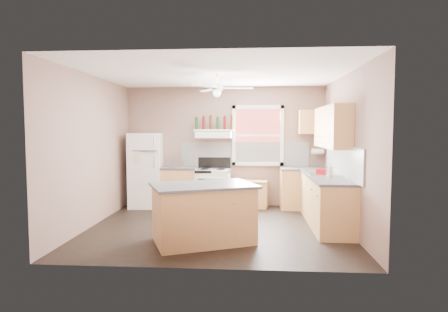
# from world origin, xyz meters

# --- Properties ---
(floor) EXTENTS (4.50, 4.50, 0.00)m
(floor) POSITION_xyz_m (0.00, 0.00, 0.00)
(floor) COLOR black
(floor) RESTS_ON ground
(ceiling) EXTENTS (4.50, 4.50, 0.00)m
(ceiling) POSITION_xyz_m (0.00, 0.00, 2.70)
(ceiling) COLOR white
(ceiling) RESTS_ON ground
(wall_back) EXTENTS (4.50, 0.05, 2.70)m
(wall_back) POSITION_xyz_m (0.00, 2.02, 1.35)
(wall_back) COLOR #7D6055
(wall_back) RESTS_ON ground
(wall_right) EXTENTS (0.05, 4.00, 2.70)m
(wall_right) POSITION_xyz_m (2.27, 0.00, 1.35)
(wall_right) COLOR #7D6055
(wall_right) RESTS_ON ground
(wall_left) EXTENTS (0.05, 4.00, 2.70)m
(wall_left) POSITION_xyz_m (-2.27, 0.00, 1.35)
(wall_left) COLOR #7D6055
(wall_left) RESTS_ON ground
(backsplash_back) EXTENTS (2.90, 0.03, 0.55)m
(backsplash_back) POSITION_xyz_m (0.45, 1.99, 1.18)
(backsplash_back) COLOR white
(backsplash_back) RESTS_ON wall_back
(backsplash_right) EXTENTS (0.03, 2.60, 0.55)m
(backsplash_right) POSITION_xyz_m (2.23, 0.30, 1.18)
(backsplash_right) COLOR white
(backsplash_right) RESTS_ON wall_right
(window_view) EXTENTS (1.00, 0.02, 1.20)m
(window_view) POSITION_xyz_m (0.75, 1.98, 1.60)
(window_view) COLOR maroon
(window_view) RESTS_ON wall_back
(window_frame) EXTENTS (1.16, 0.07, 1.36)m
(window_frame) POSITION_xyz_m (0.75, 1.96, 1.60)
(window_frame) COLOR white
(window_frame) RESTS_ON wall_back
(refrigerator) EXTENTS (0.76, 0.75, 1.65)m
(refrigerator) POSITION_xyz_m (-1.75, 1.66, 0.83)
(refrigerator) COLOR white
(refrigerator) RESTS_ON floor
(base_cabinet_left) EXTENTS (0.90, 0.60, 0.86)m
(base_cabinet_left) POSITION_xyz_m (-1.06, 1.70, 0.43)
(base_cabinet_left) COLOR tan
(base_cabinet_left) RESTS_ON floor
(counter_left) EXTENTS (0.92, 0.62, 0.04)m
(counter_left) POSITION_xyz_m (-1.06, 1.70, 0.88)
(counter_left) COLOR #424244
(counter_left) RESTS_ON base_cabinet_left
(toaster) EXTENTS (0.28, 0.17, 0.18)m
(toaster) POSITION_xyz_m (-1.03, 1.62, 0.99)
(toaster) COLOR silver
(toaster) RESTS_ON counter_left
(stove) EXTENTS (0.77, 0.67, 0.86)m
(stove) POSITION_xyz_m (-0.24, 1.68, 0.43)
(stove) COLOR white
(stove) RESTS_ON floor
(range_hood) EXTENTS (0.78, 0.50, 0.14)m
(range_hood) POSITION_xyz_m (-0.23, 1.75, 1.62)
(range_hood) COLOR white
(range_hood) RESTS_ON wall_back
(bottle_shelf) EXTENTS (0.90, 0.26, 0.03)m
(bottle_shelf) POSITION_xyz_m (-0.23, 1.87, 1.72)
(bottle_shelf) COLOR white
(bottle_shelf) RESTS_ON range_hood
(cart) EXTENTS (0.64, 0.47, 0.59)m
(cart) POSITION_xyz_m (0.67, 1.75, 0.29)
(cart) COLOR tan
(cart) RESTS_ON floor
(base_cabinet_corner) EXTENTS (1.00, 0.60, 0.86)m
(base_cabinet_corner) POSITION_xyz_m (1.75, 1.70, 0.43)
(base_cabinet_corner) COLOR tan
(base_cabinet_corner) RESTS_ON floor
(base_cabinet_right) EXTENTS (0.60, 2.20, 0.86)m
(base_cabinet_right) POSITION_xyz_m (1.95, 0.30, 0.43)
(base_cabinet_right) COLOR tan
(base_cabinet_right) RESTS_ON floor
(counter_corner) EXTENTS (1.02, 0.62, 0.04)m
(counter_corner) POSITION_xyz_m (1.75, 1.70, 0.88)
(counter_corner) COLOR #424244
(counter_corner) RESTS_ON base_cabinet_corner
(counter_right) EXTENTS (0.62, 2.22, 0.04)m
(counter_right) POSITION_xyz_m (1.94, 0.30, 0.88)
(counter_right) COLOR #424244
(counter_right) RESTS_ON base_cabinet_right
(sink) EXTENTS (0.55, 0.45, 0.03)m
(sink) POSITION_xyz_m (1.94, 0.50, 0.90)
(sink) COLOR silver
(sink) RESTS_ON counter_right
(faucet) EXTENTS (0.03, 0.03, 0.14)m
(faucet) POSITION_xyz_m (2.10, 0.50, 0.97)
(faucet) COLOR silver
(faucet) RESTS_ON sink
(upper_cabinet_right) EXTENTS (0.33, 1.80, 0.76)m
(upper_cabinet_right) POSITION_xyz_m (2.08, 0.50, 1.78)
(upper_cabinet_right) COLOR tan
(upper_cabinet_right) RESTS_ON wall_right
(upper_cabinet_corner) EXTENTS (0.60, 0.33, 0.52)m
(upper_cabinet_corner) POSITION_xyz_m (1.95, 1.83, 1.90)
(upper_cabinet_corner) COLOR tan
(upper_cabinet_corner) RESTS_ON wall_back
(paper_towel) EXTENTS (0.26, 0.12, 0.12)m
(paper_towel) POSITION_xyz_m (2.07, 1.86, 1.25)
(paper_towel) COLOR white
(paper_towel) RESTS_ON wall_back
(island) EXTENTS (1.68, 1.40, 0.86)m
(island) POSITION_xyz_m (-0.14, -0.88, 0.43)
(island) COLOR tan
(island) RESTS_ON floor
(island_top) EXTENTS (1.79, 1.51, 0.04)m
(island_top) POSITION_xyz_m (-0.14, -0.88, 0.88)
(island_top) COLOR #424244
(island_top) RESTS_ON island
(ceiling_fan_hub) EXTENTS (0.20, 0.20, 0.08)m
(ceiling_fan_hub) POSITION_xyz_m (0.00, 0.00, 2.45)
(ceiling_fan_hub) COLOR white
(ceiling_fan_hub) RESTS_ON ceiling
(soap_bottle) EXTENTS (0.11, 0.11, 0.24)m
(soap_bottle) POSITION_xyz_m (1.97, 0.04, 1.02)
(soap_bottle) COLOR silver
(soap_bottle) RESTS_ON counter_right
(red_caddy) EXTENTS (0.21, 0.17, 0.10)m
(red_caddy) POSITION_xyz_m (1.91, 0.53, 0.95)
(red_caddy) COLOR red
(red_caddy) RESTS_ON counter_right
(wine_bottles) EXTENTS (0.86, 0.06, 0.31)m
(wine_bottles) POSITION_xyz_m (-0.22, 1.87, 1.88)
(wine_bottles) COLOR #143819
(wine_bottles) RESTS_ON bottle_shelf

